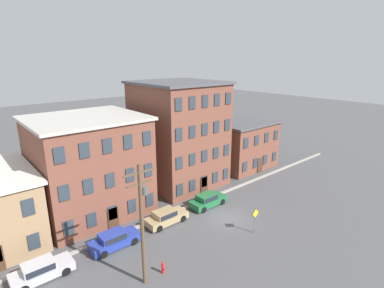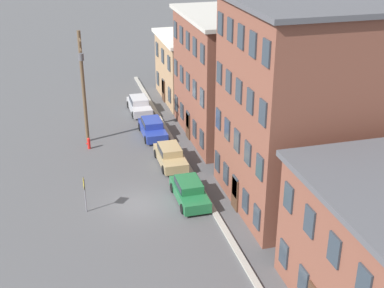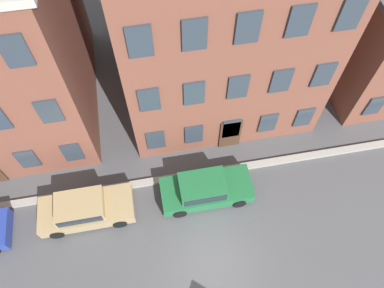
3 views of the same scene
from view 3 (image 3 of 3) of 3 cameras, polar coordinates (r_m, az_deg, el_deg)
ground_plane at (r=17.79m, az=3.07°, el=-17.76°), size 200.00×200.00×0.00m
kerb_strip at (r=19.15m, az=0.32°, el=-4.68°), size 56.00×0.36×0.16m
car_tan at (r=18.42m, az=-16.08°, el=-9.42°), size 4.40×1.92×1.43m
car_green at (r=18.11m, az=1.99°, el=-6.80°), size 4.40×1.92×1.43m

